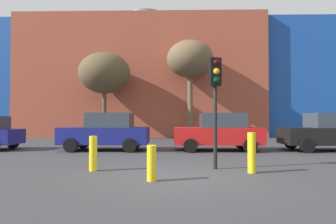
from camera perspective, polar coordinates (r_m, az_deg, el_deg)
ground_plane at (r=8.29m, az=1.45°, el=-12.50°), size 200.00×200.00×0.00m
building_backdrop at (r=31.68m, az=-4.34°, el=5.60°), size 39.31×13.49×12.88m
parked_car_1 at (r=15.18m, az=-11.97°, el=-3.79°), size 4.40×2.16×1.91m
parked_car_2 at (r=14.94m, az=9.89°, el=-3.87°), size 4.37×2.14×1.89m
parked_car_3 at (r=16.67m, az=28.90°, el=-3.45°), size 4.38×2.15×1.90m
traffic_light_island at (r=9.49m, az=9.26°, el=4.86°), size 0.40×0.39×3.57m
bare_tree_0 at (r=23.55m, az=-12.33°, el=7.42°), size 4.02×4.02×6.81m
bare_tree_1 at (r=23.62m, az=4.35°, el=10.15°), size 3.70×3.70×7.87m
bollard_yellow_0 at (r=9.06m, az=16.09°, el=-7.67°), size 0.24×0.24×1.20m
bollard_yellow_1 at (r=9.33m, az=-14.46°, el=-7.87°), size 0.24×0.24×1.08m
bollard_yellow_2 at (r=7.61m, az=-3.23°, el=-9.99°), size 0.24×0.24×0.92m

